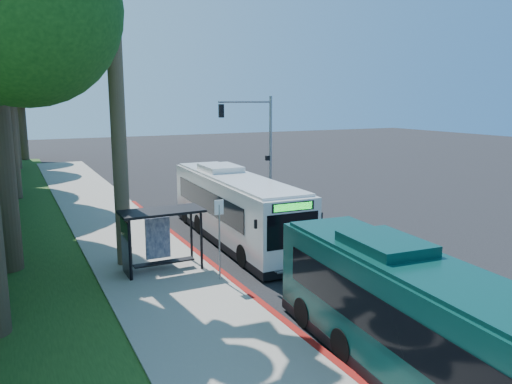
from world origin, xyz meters
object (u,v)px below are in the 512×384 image
bus_shelter (155,229)px  pickup (237,193)px  white_bus (234,206)px  teal_bus (428,327)px

bus_shelter → pickup: size_ratio=0.64×
pickup → white_bus: bearing=-123.4°
bus_shelter → white_bus: white_bus is taller
white_bus → teal_bus: white_bus is taller
teal_bus → pickup: 22.02m
white_bus → pickup: 8.66m
white_bus → pickup: bearing=66.9°
white_bus → bus_shelter: bearing=-146.8°
white_bus → teal_bus: size_ratio=1.05×
white_bus → teal_bus: bearing=-92.8°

